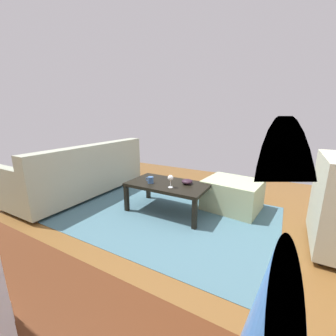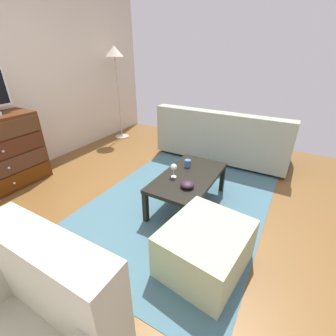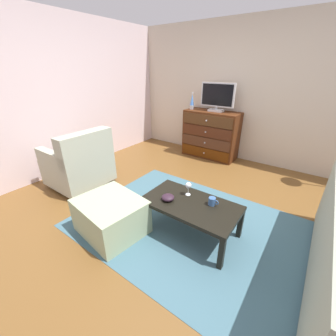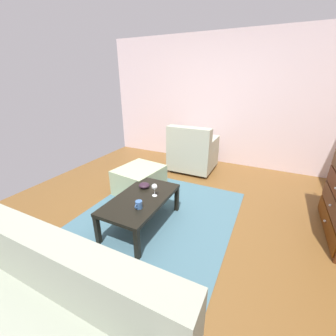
# 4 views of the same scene
# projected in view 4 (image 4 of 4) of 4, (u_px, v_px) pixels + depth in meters

# --- Properties ---
(ground_plane) EXTENTS (5.37, 5.02, 0.05)m
(ground_plane) POSITION_uv_depth(u_px,v_px,m) (172.00, 221.00, 2.81)
(ground_plane) COLOR brown
(wall_plain_left) EXTENTS (0.12, 5.02, 2.51)m
(wall_plain_left) POSITION_uv_depth(u_px,v_px,m) (224.00, 102.00, 4.34)
(wall_plain_left) COLOR silver
(wall_plain_left) RESTS_ON ground_plane
(area_rug) EXTENTS (2.60, 1.90, 0.01)m
(area_rug) POSITION_uv_depth(u_px,v_px,m) (151.00, 224.00, 2.71)
(area_rug) COLOR #3F6473
(area_rug) RESTS_ON ground_plane
(coffee_table) EXTENTS (1.03, 0.57, 0.39)m
(coffee_table) POSITION_uv_depth(u_px,v_px,m) (141.00, 201.00, 2.57)
(coffee_table) COLOR black
(coffee_table) RESTS_ON ground_plane
(wine_glass) EXTENTS (0.07, 0.07, 0.16)m
(wine_glass) POSITION_uv_depth(u_px,v_px,m) (154.00, 187.00, 2.55)
(wine_glass) COLOR silver
(wine_glass) RESTS_ON coffee_table
(mug) EXTENTS (0.11, 0.08, 0.08)m
(mug) POSITION_uv_depth(u_px,v_px,m) (139.00, 205.00, 2.33)
(mug) COLOR #395F96
(mug) RESTS_ON coffee_table
(bowl_decorative) EXTENTS (0.14, 0.14, 0.06)m
(bowl_decorative) POSITION_uv_depth(u_px,v_px,m) (144.00, 185.00, 2.77)
(bowl_decorative) COLOR #2C1A27
(bowl_decorative) RESTS_ON coffee_table
(couch_large) EXTENTS (0.85, 2.08, 0.82)m
(couch_large) POSITION_uv_depth(u_px,v_px,m) (15.00, 327.00, 1.29)
(couch_large) COLOR #332319
(couch_large) RESTS_ON ground_plane
(armchair) EXTENTS (0.80, 0.81, 0.90)m
(armchair) POSITION_uv_depth(u_px,v_px,m) (193.00, 153.00, 4.19)
(armchair) COLOR #332319
(armchair) RESTS_ON ground_plane
(ottoman) EXTENTS (0.77, 0.68, 0.40)m
(ottoman) POSITION_uv_depth(u_px,v_px,m) (140.00, 180.00, 3.43)
(ottoman) COLOR #9DB089
(ottoman) RESTS_ON ground_plane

